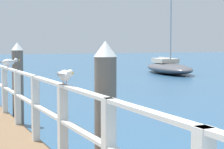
{
  "coord_description": "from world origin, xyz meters",
  "views": [
    {
      "loc": [
        -0.53,
        0.21,
        2.05
      ],
      "look_at": [
        3.96,
        10.15,
        1.22
      ],
      "focal_mm": 64.84,
      "sensor_mm": 36.0,
      "label": 1
    }
  ],
  "objects_px": {
    "dock_piling_near": "(105,122)",
    "seagull_background": "(9,62)",
    "dock_piling_far": "(18,83)",
    "seagull_foreground": "(65,75)",
    "boat_3": "(168,67)"
  },
  "relations": [
    {
      "from": "dock_piling_near",
      "to": "seagull_background",
      "type": "height_order",
      "value": "dock_piling_near"
    },
    {
      "from": "dock_piling_near",
      "to": "dock_piling_far",
      "type": "xyz_separation_m",
      "value": [
        0.0,
        5.55,
        0.0
      ]
    },
    {
      "from": "seagull_foreground",
      "to": "seagull_background",
      "type": "distance_m",
      "value": 4.21
    },
    {
      "from": "dock_piling_near",
      "to": "boat_3",
      "type": "xyz_separation_m",
      "value": [
        12.99,
        19.07,
        -0.63
      ]
    },
    {
      "from": "dock_piling_far",
      "to": "seagull_foreground",
      "type": "distance_m",
      "value": 5.14
    },
    {
      "from": "dock_piling_near",
      "to": "dock_piling_far",
      "type": "bearing_deg",
      "value": 90.0
    },
    {
      "from": "dock_piling_far",
      "to": "seagull_foreground",
      "type": "relative_size",
      "value": 4.37
    },
    {
      "from": "dock_piling_near",
      "to": "dock_piling_far",
      "type": "distance_m",
      "value": 5.55
    },
    {
      "from": "boat_3",
      "to": "dock_piling_far",
      "type": "bearing_deg",
      "value": 57.91
    },
    {
      "from": "seagull_foreground",
      "to": "boat_3",
      "type": "distance_m",
      "value": 22.95
    },
    {
      "from": "dock_piling_far",
      "to": "seagull_background",
      "type": "distance_m",
      "value": 1.12
    },
    {
      "from": "dock_piling_near",
      "to": "boat_3",
      "type": "relative_size",
      "value": 0.29
    },
    {
      "from": "seagull_foreground",
      "to": "boat_3",
      "type": "height_order",
      "value": "boat_3"
    },
    {
      "from": "dock_piling_far",
      "to": "seagull_background",
      "type": "height_order",
      "value": "dock_piling_far"
    },
    {
      "from": "dock_piling_near",
      "to": "dock_piling_far",
      "type": "relative_size",
      "value": 1.0
    }
  ]
}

